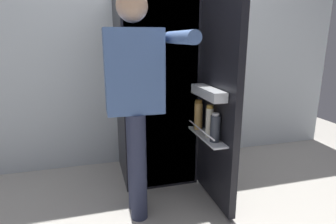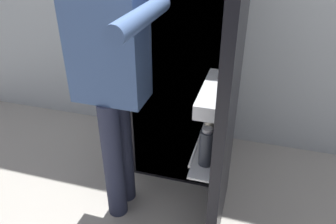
% 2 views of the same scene
% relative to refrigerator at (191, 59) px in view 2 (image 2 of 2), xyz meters
% --- Properties ---
extents(ground_plane, '(6.12, 6.12, 0.00)m').
position_rel_refrigerator_xyz_m(ground_plane, '(-0.03, -0.52, -0.83)').
color(ground_plane, '#B7B2A8').
extents(refrigerator, '(0.69, 1.27, 1.65)m').
position_rel_refrigerator_xyz_m(refrigerator, '(0.00, 0.00, 0.00)').
color(refrigerator, black).
rests_on(refrigerator, ground_plane).
extents(person, '(0.49, 0.69, 1.58)m').
position_rel_refrigerator_xyz_m(person, '(-0.29, -0.57, 0.11)').
color(person, '#2D334C').
rests_on(person, ground_plane).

